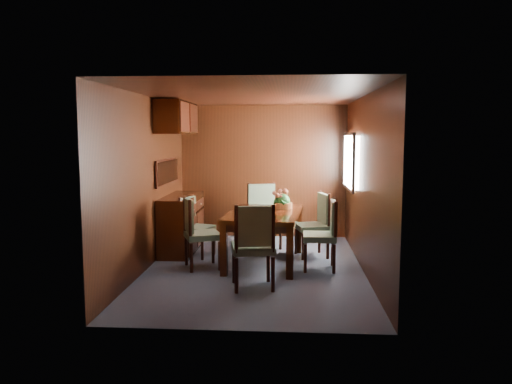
# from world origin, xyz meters

# --- Properties ---
(ground) EXTENTS (4.50, 4.50, 0.00)m
(ground) POSITION_xyz_m (0.00, 0.00, 0.00)
(ground) COLOR #363C4A
(ground) RESTS_ON ground
(room_shell) EXTENTS (3.06, 4.52, 2.41)m
(room_shell) POSITION_xyz_m (-0.10, 0.33, 1.63)
(room_shell) COLOR black
(room_shell) RESTS_ON ground
(sideboard) EXTENTS (0.48, 1.40, 0.90)m
(sideboard) POSITION_xyz_m (-1.25, 1.00, 0.45)
(sideboard) COLOR black
(sideboard) RESTS_ON ground
(dining_table) EXTENTS (1.16, 1.70, 0.76)m
(dining_table) POSITION_xyz_m (0.12, 0.29, 0.65)
(dining_table) COLOR black
(dining_table) RESTS_ON ground
(chair_left_near) EXTENTS (0.60, 0.61, 1.00)m
(chair_left_near) POSITION_xyz_m (-0.81, -0.04, 0.56)
(chair_left_near) COLOR black
(chair_left_near) RESTS_ON ground
(chair_left_far) EXTENTS (0.54, 0.55, 0.93)m
(chair_left_far) POSITION_xyz_m (-0.99, 0.68, 0.51)
(chair_left_far) COLOR black
(chair_left_far) RESTS_ON ground
(chair_right_near) EXTENTS (0.46, 0.48, 0.99)m
(chair_right_near) POSITION_xyz_m (0.98, 0.02, 0.55)
(chair_right_near) COLOR black
(chair_right_near) RESTS_ON ground
(chair_right_far) EXTENTS (0.55, 0.57, 0.99)m
(chair_right_far) POSITION_xyz_m (0.90, 0.78, 0.55)
(chair_right_far) COLOR black
(chair_right_far) RESTS_ON ground
(chair_head) EXTENTS (0.58, 0.56, 1.06)m
(chair_head) POSITION_xyz_m (0.05, -0.95, 0.59)
(chair_head) COLOR black
(chair_head) RESTS_ON ground
(chair_foot) EXTENTS (0.63, 0.61, 1.06)m
(chair_foot) POSITION_xyz_m (0.04, 1.41, 0.59)
(chair_foot) COLOR black
(chair_foot) RESTS_ON ground
(flower_centerpiece) EXTENTS (0.31, 0.31, 0.31)m
(flower_centerpiece) POSITION_xyz_m (0.38, 0.66, 0.90)
(flower_centerpiece) COLOR #BD6D39
(flower_centerpiece) RESTS_ON dining_table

